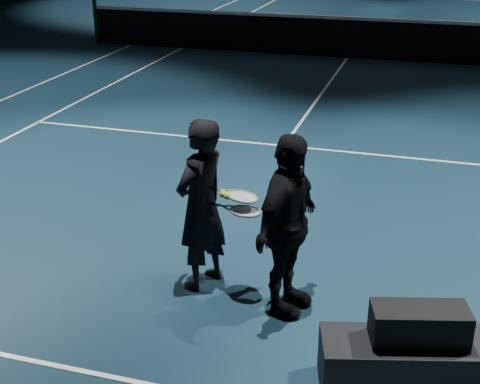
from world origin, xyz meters
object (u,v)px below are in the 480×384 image
Objects in this scene: racket_bag at (419,325)px; player_b at (287,226)px; tennis_balls at (226,193)px; player_a at (201,205)px; racket_upper at (242,197)px; player_bench at (414,364)px; racket_lower at (245,211)px.

player_b is (-1.13, 0.75, 0.26)m from racket_bag.
tennis_balls is at bearing 91.21° from player_b.
player_a is 0.85m from player_b.
tennis_balls is at bearing -170.43° from racket_upper.
player_a is 1.00× the size of player_b.
racket_bag is at bearing 0.00° from player_bench.
player_b reaches higher than racket_lower.
racket_upper is (-0.43, 0.14, 0.15)m from player_b.
tennis_balls reaches higher than racket_bag.
racket_lower is (0.44, -0.10, 0.04)m from player_a.
racket_upper is (-1.56, 0.89, 0.42)m from racket_bag.
player_b is 2.35× the size of racket_upper.
player_b is at bearing 131.20° from racket_bag.
player_b is at bearing -13.21° from tennis_balls.
tennis_balls is (-0.15, -0.00, 0.02)m from racket_upper.
player_a is at bearing 91.70° from player_b.
player_a reaches higher than racket_upper.
racket_upper is 0.15m from tennis_balls.
racket_bag is at bearing -16.25° from racket_lower.
player_b is at bearing 131.20° from player_bench.
player_b is at bearing -9.08° from racket_upper.
tennis_balls reaches higher than racket_lower.
racket_lower reaches higher than player_bench.
player_a is 13.34× the size of tennis_balls.
player_bench is 1.99× the size of racket_lower.
racket_bag is 0.99× the size of racket_upper.
racket_bag is 0.42× the size of player_a.
player_b is (-1.13, 0.75, 0.60)m from player_bench.
racket_upper is at bearing 86.62° from player_b.
racket_bag is 1.97m from tennis_balls.
racket_lower is at bearing -42.66° from racket_upper.
racket_bag is 0.99× the size of racket_lower.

